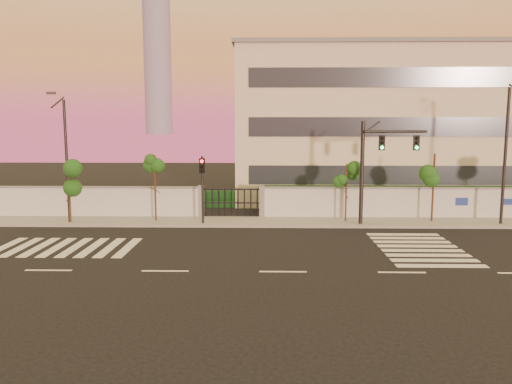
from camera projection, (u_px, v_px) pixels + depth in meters
ground at (283, 272)px, 21.05m from camera, size 120.00×120.00×0.00m
sidewalk at (277, 222)px, 31.45m from camera, size 60.00×3.00×0.15m
perimeter_wall at (279, 203)px, 32.79m from camera, size 60.00×0.36×2.20m
hedge_row at (293, 200)px, 35.52m from camera, size 41.00×4.25×1.80m
institutional_building at (382, 125)px, 41.82m from camera, size 24.40×12.40×12.25m
distant_skyscraper at (157, 28)px, 291.39m from camera, size 16.00×16.00×118.00m
road_markings at (249, 249)px, 24.81m from camera, size 57.00×7.62×0.02m
street_tree_b at (69, 178)px, 30.76m from camera, size 1.47×1.17×3.95m
street_tree_c at (155, 173)px, 31.16m from camera, size 1.34×1.07×4.29m
street_tree_d at (347, 179)px, 31.08m from camera, size 1.31×1.04×3.76m
street_tree_e at (434, 172)px, 30.95m from camera, size 1.51×1.20×4.39m
traffic_signal_main at (376, 160)px, 29.97m from camera, size 4.02×0.81×6.37m
traffic_signal_secondary at (202, 182)px, 30.34m from camera, size 0.33×0.33×4.26m
streetlight_west at (65, 155)px, 30.44m from camera, size 0.48×1.93×8.02m
streetlight_east at (507, 149)px, 29.75m from camera, size 0.52×2.11×8.76m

